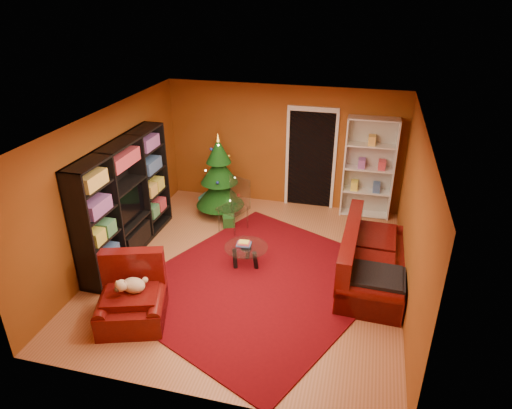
% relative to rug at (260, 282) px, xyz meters
% --- Properties ---
extents(floor, '(5.00, 5.50, 0.05)m').
position_rel_rug_xyz_m(floor, '(-0.25, 0.35, -0.04)').
color(floor, '#A9633C').
rests_on(floor, ground).
extents(ceiling, '(5.00, 5.50, 0.05)m').
position_rel_rug_xyz_m(ceiling, '(-0.25, 0.35, 2.61)').
color(ceiling, silver).
rests_on(ceiling, wall_back).
extents(wall_back, '(5.00, 0.05, 2.60)m').
position_rel_rug_xyz_m(wall_back, '(-0.25, 3.13, 1.29)').
color(wall_back, brown).
rests_on(wall_back, ground).
extents(wall_left, '(0.05, 5.50, 2.60)m').
position_rel_rug_xyz_m(wall_left, '(-2.78, 0.35, 1.29)').
color(wall_left, brown).
rests_on(wall_left, ground).
extents(wall_right, '(0.05, 5.50, 2.60)m').
position_rel_rug_xyz_m(wall_right, '(2.27, 0.35, 1.29)').
color(wall_right, brown).
rests_on(wall_right, ground).
extents(doorway, '(1.06, 0.60, 2.16)m').
position_rel_rug_xyz_m(doorway, '(0.35, 3.08, 1.04)').
color(doorway, black).
rests_on(doorway, floor).
extents(rug, '(4.63, 4.90, 0.02)m').
position_rel_rug_xyz_m(rug, '(0.00, 0.00, 0.00)').
color(rug, '#60060C').
rests_on(rug, floor).
extents(media_unit, '(0.43, 2.68, 2.05)m').
position_rel_rug_xyz_m(media_unit, '(-2.53, 0.42, 1.01)').
color(media_unit, black).
rests_on(media_unit, floor).
extents(christmas_tree, '(1.28, 1.28, 1.79)m').
position_rel_rug_xyz_m(christmas_tree, '(-1.40, 2.21, 0.86)').
color(christmas_tree, black).
rests_on(christmas_tree, floor).
extents(gift_box_teal, '(0.36, 0.36, 0.31)m').
position_rel_rug_xyz_m(gift_box_teal, '(-1.72, 2.38, 0.15)').
color(gift_box_teal, teal).
rests_on(gift_box_teal, floor).
extents(gift_box_green, '(0.30, 0.30, 0.23)m').
position_rel_rug_xyz_m(gift_box_green, '(-1.06, 1.71, 0.10)').
color(gift_box_green, '#1D5D1F').
rests_on(gift_box_green, floor).
extents(gift_box_red, '(0.26, 0.26, 0.23)m').
position_rel_rug_xyz_m(gift_box_red, '(-1.64, 2.27, 0.10)').
color(gift_box_red, maroon).
rests_on(gift_box_red, floor).
extents(white_bookshelf, '(1.00, 0.37, 2.15)m').
position_rel_rug_xyz_m(white_bookshelf, '(1.55, 2.92, 1.03)').
color(white_bookshelf, white).
rests_on(white_bookshelf, floor).
extents(armchair, '(1.27, 1.27, 0.79)m').
position_rel_rug_xyz_m(armchair, '(-1.56, -1.34, 0.38)').
color(armchair, '#4A0A09').
rests_on(armchair, rug).
extents(dog, '(0.47, 0.41, 0.26)m').
position_rel_rug_xyz_m(dog, '(-1.53, -1.27, 0.57)').
color(dog, beige).
rests_on(dog, armchair).
extents(sofa, '(1.07, 2.22, 0.94)m').
position_rel_rug_xyz_m(sofa, '(1.77, 0.56, 0.46)').
color(sofa, '#4A0A09').
rests_on(sofa, rug).
extents(coffee_table, '(0.80, 0.80, 0.47)m').
position_rel_rug_xyz_m(coffee_table, '(-0.35, 0.45, 0.19)').
color(coffee_table, gray).
rests_on(coffee_table, rug).
extents(acrylic_chair, '(0.66, 0.68, 0.95)m').
position_rel_rug_xyz_m(acrylic_chair, '(-0.93, 1.59, 0.47)').
color(acrylic_chair, '#66605B').
rests_on(acrylic_chair, rug).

